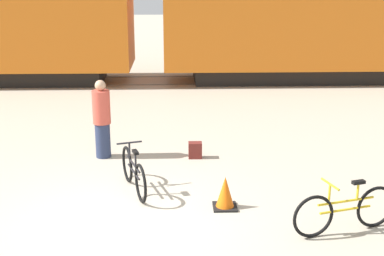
% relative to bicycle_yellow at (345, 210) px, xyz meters
% --- Properties ---
extents(ground_plane, '(80.00, 80.00, 0.00)m').
position_rel_bicycle_yellow_xyz_m(ground_plane, '(-3.44, 0.43, -0.36)').
color(ground_plane, '#B2A893').
extents(rail_near, '(39.37, 0.07, 0.01)m').
position_rel_bicycle_yellow_xyz_m(rail_near, '(-3.44, 10.83, -0.35)').
color(rail_near, '#4C4238').
rests_on(rail_near, ground_plane).
extents(rail_far, '(39.37, 0.07, 0.01)m').
position_rel_bicycle_yellow_xyz_m(rail_far, '(-3.44, 12.27, -0.35)').
color(rail_far, '#4C4238').
rests_on(rail_far, ground_plane).
extents(bicycle_yellow, '(1.69, 0.58, 0.83)m').
position_rel_bicycle_yellow_xyz_m(bicycle_yellow, '(0.00, 0.00, 0.00)').
color(bicycle_yellow, black).
rests_on(bicycle_yellow, ground_plane).
extents(bicycle_black, '(0.59, 1.61, 0.84)m').
position_rel_bicycle_yellow_xyz_m(bicycle_black, '(-3.28, 1.67, 0.00)').
color(bicycle_black, black).
rests_on(bicycle_black, ground_plane).
extents(person_in_red, '(0.37, 0.37, 1.65)m').
position_rel_bicycle_yellow_xyz_m(person_in_red, '(-4.05, 3.52, 0.46)').
color(person_in_red, '#283351').
rests_on(person_in_red, ground_plane).
extents(backpack, '(0.28, 0.20, 0.34)m').
position_rel_bicycle_yellow_xyz_m(backpack, '(-2.11, 3.39, -0.19)').
color(backpack, maroon).
rests_on(backpack, ground_plane).
extents(traffic_cone, '(0.40, 0.40, 0.55)m').
position_rel_bicycle_yellow_xyz_m(traffic_cone, '(-1.71, 0.92, -0.10)').
color(traffic_cone, black).
rests_on(traffic_cone, ground_plane).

